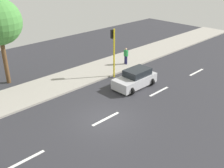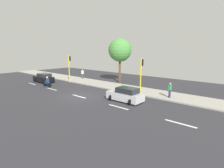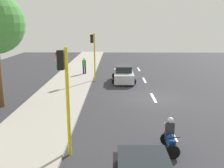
{
  "view_description": "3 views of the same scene",
  "coord_description": "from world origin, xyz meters",
  "px_view_note": "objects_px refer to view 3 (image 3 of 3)",
  "views": [
    {
      "loc": [
        -11.3,
        10.41,
        9.74
      ],
      "look_at": [
        2.28,
        -2.8,
        0.96
      ],
      "focal_mm": 42.48,
      "sensor_mm": 36.0,
      "label": 1
    },
    {
      "loc": [
        -12.85,
        -16.35,
        5.49
      ],
      "look_at": [
        2.89,
        -2.67,
        1.42
      ],
      "focal_mm": 28.55,
      "sensor_mm": 36.0,
      "label": 2
    },
    {
      "loc": [
        2.88,
        18.18,
        5.39
      ],
      "look_at": [
        3.07,
        0.01,
        1.05
      ],
      "focal_mm": 41.0,
      "sensor_mm": 36.0,
      "label": 3
    }
  ],
  "objects_px": {
    "pedestrian_near_signal": "(84,65)",
    "traffic_light_corner": "(65,87)",
    "motorcycle": "(170,138)",
    "traffic_light_midblock": "(93,50)",
    "car_silver": "(124,74)"
  },
  "relations": [
    {
      "from": "traffic_light_midblock",
      "to": "motorcycle",
      "type": "bearing_deg",
      "value": 107.7
    },
    {
      "from": "car_silver",
      "to": "motorcycle",
      "type": "xyz_separation_m",
      "value": [
        -1.53,
        13.43,
        -0.07
      ]
    },
    {
      "from": "traffic_light_corner",
      "to": "pedestrian_near_signal",
      "type": "bearing_deg",
      "value": -85.77
    },
    {
      "from": "pedestrian_near_signal",
      "to": "traffic_light_midblock",
      "type": "xyz_separation_m",
      "value": [
        -1.25,
        3.03,
        1.87
      ]
    },
    {
      "from": "pedestrian_near_signal",
      "to": "traffic_light_corner",
      "type": "bearing_deg",
      "value": 94.23
    },
    {
      "from": "motorcycle",
      "to": "traffic_light_midblock",
      "type": "bearing_deg",
      "value": -72.3
    },
    {
      "from": "traffic_light_corner",
      "to": "traffic_light_midblock",
      "type": "height_order",
      "value": "same"
    },
    {
      "from": "car_silver",
      "to": "traffic_light_midblock",
      "type": "xyz_separation_m",
      "value": [
        2.8,
        -0.13,
        2.22
      ]
    },
    {
      "from": "car_silver",
      "to": "traffic_light_corner",
      "type": "bearing_deg",
      "value": 78.49
    },
    {
      "from": "motorcycle",
      "to": "traffic_light_corner",
      "type": "xyz_separation_m",
      "value": [
        4.33,
        0.32,
        2.29
      ]
    },
    {
      "from": "traffic_light_corner",
      "to": "traffic_light_midblock",
      "type": "distance_m",
      "value": 13.88
    },
    {
      "from": "traffic_light_corner",
      "to": "motorcycle",
      "type": "bearing_deg",
      "value": -175.83
    },
    {
      "from": "car_silver",
      "to": "traffic_light_midblock",
      "type": "height_order",
      "value": "traffic_light_midblock"
    },
    {
      "from": "pedestrian_near_signal",
      "to": "traffic_light_midblock",
      "type": "relative_size",
      "value": 0.38
    },
    {
      "from": "traffic_light_corner",
      "to": "traffic_light_midblock",
      "type": "bearing_deg",
      "value": -90.0
    }
  ]
}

